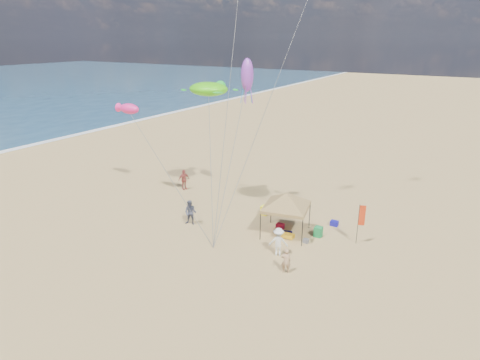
{
  "coord_description": "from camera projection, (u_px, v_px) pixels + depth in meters",
  "views": [
    {
      "loc": [
        12.98,
        -18.57,
        12.85
      ],
      "look_at": [
        0.0,
        3.0,
        4.0
      ],
      "focal_mm": 30.55,
      "sensor_mm": 36.0,
      "label": 1
    }
  ],
  "objects": [
    {
      "name": "bag_orange",
      "position": [
        275.0,
        210.0,
        31.5
      ],
      "size": [
        0.54,
        0.69,
        0.36
      ],
      "primitive_type": "cylinder",
      "rotation": [
        0.0,
        1.57,
        1.22
      ],
      "color": "orange",
      "rests_on": "ground"
    },
    {
      "name": "cooler_blue",
      "position": [
        334.0,
        223.0,
        29.31
      ],
      "size": [
        0.54,
        0.38,
        0.38
      ],
      "primitive_type": "cube",
      "color": "#16139D",
      "rests_on": "ground"
    },
    {
      "name": "fish_kite",
      "position": [
        129.0,
        109.0,
        33.48
      ],
      "size": [
        2.08,
        1.25,
        0.87
      ],
      "primitive_type": "ellipsoid",
      "rotation": [
        0.0,
        0.0,
        0.15
      ],
      "color": "#FF2585",
      "rests_on": "ground"
    },
    {
      "name": "squid_kite",
      "position": [
        247.0,
        75.0,
        29.56
      ],
      "size": [
        1.1,
        1.1,
        2.39
      ],
      "primitive_type": "ellipsoid",
      "rotation": [
        0.0,
        0.0,
        -0.22
      ],
      "color": "purple",
      "rests_on": "ground"
    },
    {
      "name": "feather_flag",
      "position": [
        361.0,
        218.0,
        26.24
      ],
      "size": [
        0.4,
        0.18,
        2.76
      ],
      "color": "black",
      "rests_on": "ground"
    },
    {
      "name": "person_near_a",
      "position": [
        286.0,
        261.0,
        23.32
      ],
      "size": [
        0.67,
        0.61,
        1.53
      ],
      "primitive_type": "imported",
      "rotation": [
        0.0,
        0.0,
        3.72
      ],
      "color": "tan",
      "rests_on": "ground"
    },
    {
      "name": "canopy_tent",
      "position": [
        287.0,
        194.0,
        27.24
      ],
      "size": [
        5.54,
        5.54,
        3.49
      ],
      "color": "black",
      "rests_on": "ground"
    },
    {
      "name": "chair_yellow",
      "position": [
        264.0,
        210.0,
        31.09
      ],
      "size": [
        0.5,
        0.5,
        0.7
      ],
      "primitive_type": "cube",
      "color": "yellow",
      "rests_on": "ground"
    },
    {
      "name": "bag_navy",
      "position": [
        288.0,
        233.0,
        27.86
      ],
      "size": [
        0.69,
        0.54,
        0.36
      ],
      "primitive_type": "cylinder",
      "rotation": [
        0.0,
        1.57,
        0.35
      ],
      "color": "#100E3D",
      "rests_on": "ground"
    },
    {
      "name": "person_near_b",
      "position": [
        191.0,
        213.0,
        29.3
      ],
      "size": [
        1.05,
        0.92,
        1.84
      ],
      "primitive_type": "imported",
      "rotation": [
        0.0,
        0.0,
        0.28
      ],
      "color": "#3E4155",
      "rests_on": "ground"
    },
    {
      "name": "crate_grey",
      "position": [
        306.0,
        241.0,
        26.9
      ],
      "size": [
        0.34,
        0.3,
        0.28
      ],
      "primitive_type": "cube",
      "color": "slate",
      "rests_on": "ground"
    },
    {
      "name": "chair_green",
      "position": [
        318.0,
        232.0,
        27.69
      ],
      "size": [
        0.5,
        0.5,
        0.7
      ],
      "primitive_type": "cube",
      "color": "#17813E",
      "rests_on": "ground"
    },
    {
      "name": "person_near_c",
      "position": [
        278.0,
        242.0,
        25.14
      ],
      "size": [
        1.36,
        1.1,
        1.83
      ],
      "primitive_type": "imported",
      "rotation": [
        0.0,
        0.0,
        3.56
      ],
      "color": "silver",
      "rests_on": "ground"
    },
    {
      "name": "person_far_a",
      "position": [
        184.0,
        179.0,
        36.1
      ],
      "size": [
        0.79,
        1.16,
        1.84
      ],
      "primitive_type": "imported",
      "rotation": [
        0.0,
        0.0,
        1.22
      ],
      "color": "#AE4943",
      "rests_on": "ground"
    },
    {
      "name": "cooler_red",
      "position": [
        280.0,
        226.0,
        28.86
      ],
      "size": [
        0.54,
        0.38,
        0.38
      ],
      "primitive_type": "cube",
      "color": "#AE0D28",
      "rests_on": "ground"
    },
    {
      "name": "ground",
      "position": [
        215.0,
        254.0,
        25.59
      ],
      "size": [
        280.0,
        280.0,
        0.0
      ],
      "primitive_type": "plane",
      "color": "tan",
      "rests_on": "ground"
    },
    {
      "name": "turtle_kite",
      "position": [
        208.0,
        89.0,
        30.65
      ],
      "size": [
        3.33,
        2.78,
        1.03
      ],
      "primitive_type": "ellipsoid",
      "rotation": [
        0.0,
        0.0,
        -0.1
      ],
      "color": "#48DA0F",
      "rests_on": "ground"
    },
    {
      "name": "beach_cart",
      "position": [
        287.0,
        235.0,
        27.49
      ],
      "size": [
        0.9,
        0.5,
        0.24
      ],
      "primitive_type": "cube",
      "color": "yellow",
      "rests_on": "ground"
    }
  ]
}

